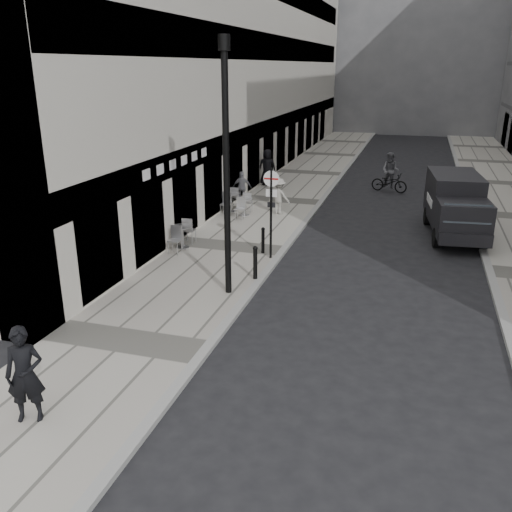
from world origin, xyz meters
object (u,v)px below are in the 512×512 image
(sign_post, at_px, (271,201))
(cyclist, at_px, (390,177))
(walking_man, at_px, (25,375))
(panel_van, at_px, (455,203))
(lamppost, at_px, (226,159))

(sign_post, relative_size, cyclist, 1.49)
(walking_man, bearing_deg, panel_van, 37.39)
(lamppost, bearing_deg, panel_van, 51.67)
(lamppost, height_order, panel_van, lamppost)
(walking_man, distance_m, cyclist, 23.09)
(lamppost, relative_size, cyclist, 3.36)
(lamppost, relative_size, panel_van, 1.36)
(walking_man, distance_m, sign_post, 10.33)
(sign_post, relative_size, lamppost, 0.44)
(lamppost, bearing_deg, sign_post, 83.04)
(lamppost, distance_m, cyclist, 16.42)
(walking_man, xyz_separation_m, panel_van, (8.15, 15.14, 0.26))
(sign_post, height_order, cyclist, sign_post)
(panel_van, bearing_deg, cyclist, 105.69)
(walking_man, height_order, cyclist, cyclist)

